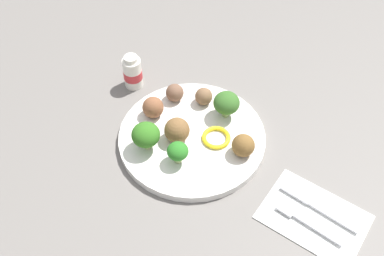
# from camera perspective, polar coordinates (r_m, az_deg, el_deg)

# --- Properties ---
(ground_plane) EXTENTS (4.00, 4.00, 0.00)m
(ground_plane) POSITION_cam_1_polar(r_m,az_deg,el_deg) (0.87, 0.00, -1.52)
(ground_plane) COLOR slate
(plate) EXTENTS (0.28, 0.28, 0.02)m
(plate) POSITION_cam_1_polar(r_m,az_deg,el_deg) (0.87, 0.00, -1.19)
(plate) COLOR white
(plate) RESTS_ON ground_plane
(broccoli_floret_mid_right) EXTENTS (0.05, 0.05, 0.06)m
(broccoli_floret_mid_right) POSITION_cam_1_polar(r_m,az_deg,el_deg) (0.82, -5.84, -0.88)
(broccoli_floret_mid_right) COLOR #ABBC72
(broccoli_floret_mid_right) RESTS_ON plate
(broccoli_floret_front_left) EXTENTS (0.05, 0.05, 0.06)m
(broccoli_floret_front_left) POSITION_cam_1_polar(r_m,az_deg,el_deg) (0.87, 4.36, 3.14)
(broccoli_floret_front_left) COLOR #9CBD6D
(broccoli_floret_front_left) RESTS_ON plate
(broccoli_floret_mid_left) EXTENTS (0.04, 0.04, 0.04)m
(broccoli_floret_mid_left) POSITION_cam_1_polar(r_m,az_deg,el_deg) (0.80, -1.81, -2.98)
(broccoli_floret_mid_left) COLOR #A2B76F
(broccoli_floret_mid_left) RESTS_ON plate
(meatball_mid_right) EXTENTS (0.04, 0.04, 0.04)m
(meatball_mid_right) POSITION_cam_1_polar(r_m,az_deg,el_deg) (0.82, 6.47, -2.20)
(meatball_mid_right) COLOR brown
(meatball_mid_right) RESTS_ON plate
(meatball_front_right) EXTENTS (0.04, 0.04, 0.04)m
(meatball_front_right) POSITION_cam_1_polar(r_m,az_deg,el_deg) (0.90, 1.49, 4.00)
(meatball_front_right) COLOR brown
(meatball_front_right) RESTS_ON plate
(meatball_back_right) EXTENTS (0.05, 0.05, 0.05)m
(meatball_back_right) POSITION_cam_1_polar(r_m,az_deg,el_deg) (0.84, -1.91, -0.27)
(meatball_back_right) COLOR brown
(meatball_back_right) RESTS_ON plate
(meatball_mid_left) EXTENTS (0.04, 0.04, 0.04)m
(meatball_mid_left) POSITION_cam_1_polar(r_m,az_deg,el_deg) (0.91, -2.19, 4.46)
(meatball_mid_left) COLOR brown
(meatball_mid_left) RESTS_ON plate
(meatball_far_rim) EXTENTS (0.04, 0.04, 0.04)m
(meatball_far_rim) POSITION_cam_1_polar(r_m,az_deg,el_deg) (0.88, -4.85, 2.69)
(meatball_far_rim) COLOR brown
(meatball_far_rim) RESTS_ON plate
(pepper_ring_far_rim) EXTENTS (0.06, 0.06, 0.01)m
(pepper_ring_far_rim) POSITION_cam_1_polar(r_m,az_deg,el_deg) (0.85, 3.06, -1.22)
(pepper_ring_far_rim) COLOR yellow
(pepper_ring_far_rim) RESTS_ON plate
(napkin) EXTENTS (0.17, 0.12, 0.01)m
(napkin) POSITION_cam_1_polar(r_m,az_deg,el_deg) (0.80, 15.10, -10.73)
(napkin) COLOR white
(napkin) RESTS_ON ground_plane
(fork) EXTENTS (0.12, 0.03, 0.01)m
(fork) POSITION_cam_1_polar(r_m,az_deg,el_deg) (0.79, 14.13, -11.23)
(fork) COLOR silver
(fork) RESTS_ON napkin
(knife) EXTENTS (0.15, 0.02, 0.01)m
(knife) POSITION_cam_1_polar(r_m,az_deg,el_deg) (0.81, 15.26, -9.36)
(knife) COLOR silver
(knife) RESTS_ON napkin
(yogurt_bottle) EXTENTS (0.04, 0.04, 0.08)m
(yogurt_bottle) POSITION_cam_1_polar(r_m,az_deg,el_deg) (0.96, -7.48, 6.95)
(yogurt_bottle) COLOR white
(yogurt_bottle) RESTS_ON ground_plane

